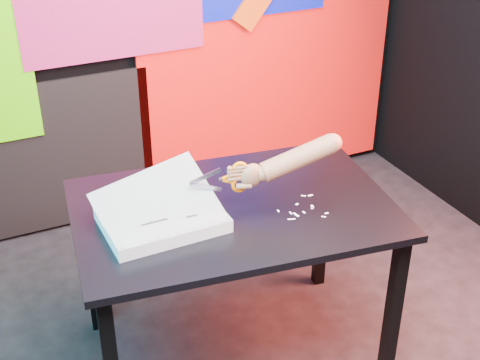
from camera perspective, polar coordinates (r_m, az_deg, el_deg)
room at (r=2.24m, az=5.49°, el=9.90°), size 3.01×3.01×2.71m
backdrop at (r=3.66m, az=-5.71°, el=11.15°), size 2.88×0.05×2.08m
work_table at (r=2.61m, az=-0.59°, el=-3.89°), size 1.31×0.96×0.75m
printout_stack at (r=2.45m, az=-6.66°, el=-3.29°), size 0.45×0.32×0.22m
scissors at (r=2.47m, az=-0.39°, el=0.20°), size 0.22×0.05×0.13m
hand_forearm at (r=2.51m, az=4.33°, el=1.67°), size 0.43×0.13×0.18m
paper_clippings at (r=2.56m, az=5.44°, el=-2.46°), size 0.19×0.18×0.00m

